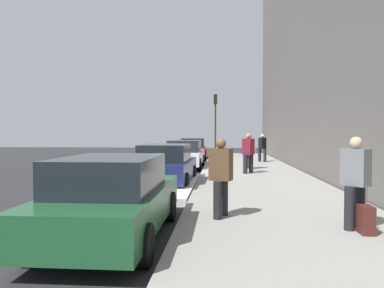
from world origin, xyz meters
TOP-DOWN VIEW (x-y plane):
  - ground_plane at (0.00, 0.00)m, footprint 56.00×56.00m
  - sidewalk at (0.00, -3.30)m, footprint 28.00×4.60m
  - building_facade at (0.00, -6.05)m, footprint 32.00×0.80m
  - lane_stripe_centre at (0.00, 3.20)m, footprint 28.00×0.14m
  - snow_bank_curb at (-5.25, -0.70)m, footprint 4.93×0.56m
  - parked_car_green at (-10.60, 0.09)m, footprint 4.41×1.91m
  - parked_car_navy at (-4.09, 0.10)m, footprint 4.20×1.99m
  - parked_car_white at (2.41, 0.03)m, footprint 4.81×1.94m
  - parked_car_red at (8.99, 0.11)m, footprint 4.21×1.99m
  - pedestrian_brown_coat at (-9.37, -1.86)m, footprint 0.53×0.52m
  - pedestrian_burgundy_coat at (-1.08, -3.08)m, footprint 0.54×0.54m
  - pedestrian_tan_coat at (0.86, -3.31)m, footprint 0.57×0.48m
  - pedestrian_black_coat at (5.22, -4.41)m, footprint 0.53×0.51m
  - pedestrian_grey_coat at (-10.08, -4.36)m, footprint 0.54×0.52m
  - traffic_light_pole at (9.48, -1.50)m, footprint 0.35×0.26m
  - rolling_suitcase at (-10.44, -4.42)m, footprint 0.34×0.22m

SIDE VIEW (x-z plane):
  - ground_plane at x=0.00m, z-range 0.00..0.00m
  - lane_stripe_centre at x=0.00m, z-range 0.00..0.01m
  - sidewalk at x=0.00m, z-range 0.00..0.15m
  - snow_bank_curb at x=-5.25m, z-range 0.00..0.22m
  - rolling_suitcase at x=-10.44m, z-range -0.03..0.84m
  - parked_car_navy at x=-4.09m, z-range 0.00..1.51m
  - parked_car_red at x=8.99m, z-range 0.00..1.51m
  - parked_car_green at x=-10.60m, z-range 0.00..1.51m
  - parked_car_white at x=2.41m, z-range 0.00..1.52m
  - pedestrian_brown_coat at x=-9.37m, z-range 0.21..1.88m
  - pedestrian_black_coat at x=5.22m, z-range 0.21..1.89m
  - pedestrian_grey_coat at x=-10.08m, z-range 0.21..1.92m
  - pedestrian_tan_coat at x=0.86m, z-range 0.21..1.93m
  - pedestrian_burgundy_coat at x=-1.08m, z-range 0.21..1.95m
  - traffic_light_pole at x=9.48m, z-range 0.94..5.49m
  - building_facade at x=0.00m, z-range 0.00..15.00m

